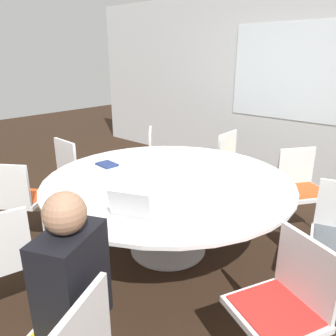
{
  "coord_description": "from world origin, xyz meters",
  "views": [
    {
      "loc": [
        1.83,
        -2.06,
        1.79
      ],
      "look_at": [
        0.0,
        0.0,
        0.83
      ],
      "focal_mm": 35.0,
      "sensor_mm": 36.0,
      "label": 1
    }
  ],
  "objects_px": {
    "person_0": "(71,286)",
    "spiral_notebook": "(107,164)",
    "chair_7": "(18,195)",
    "laptop": "(133,210)",
    "chair_4": "(235,161)",
    "chair_5": "(160,155)",
    "chair_6": "(77,167)",
    "chair_3": "(301,183)",
    "chair_1": "(285,299)"
  },
  "relations": [
    {
      "from": "chair_1",
      "to": "spiral_notebook",
      "type": "height_order",
      "value": "chair_1"
    },
    {
      "from": "laptop",
      "to": "chair_7",
      "type": "bearing_deg",
      "value": -17.53
    },
    {
      "from": "chair_4",
      "to": "spiral_notebook",
      "type": "bearing_deg",
      "value": -22.6
    },
    {
      "from": "chair_4",
      "to": "chair_5",
      "type": "distance_m",
      "value": 0.99
    },
    {
      "from": "laptop",
      "to": "chair_4",
      "type": "bearing_deg",
      "value": -101.76
    },
    {
      "from": "chair_4",
      "to": "person_0",
      "type": "distance_m",
      "value": 2.92
    },
    {
      "from": "person_0",
      "to": "laptop",
      "type": "height_order",
      "value": "person_0"
    },
    {
      "from": "chair_7",
      "to": "spiral_notebook",
      "type": "relative_size",
      "value": 3.88
    },
    {
      "from": "chair_4",
      "to": "laptop",
      "type": "xyz_separation_m",
      "value": [
        0.45,
        -2.15,
        0.27
      ]
    },
    {
      "from": "spiral_notebook",
      "to": "chair_7",
      "type": "bearing_deg",
      "value": -121.66
    },
    {
      "from": "person_0",
      "to": "spiral_notebook",
      "type": "bearing_deg",
      "value": 22.32
    },
    {
      "from": "chair_7",
      "to": "spiral_notebook",
      "type": "xyz_separation_m",
      "value": [
        0.45,
        0.73,
        0.22
      ]
    },
    {
      "from": "chair_4",
      "to": "spiral_notebook",
      "type": "height_order",
      "value": "chair_4"
    },
    {
      "from": "chair_7",
      "to": "person_0",
      "type": "relative_size",
      "value": 0.71
    },
    {
      "from": "chair_5",
      "to": "laptop",
      "type": "xyz_separation_m",
      "value": [
        1.35,
        -1.72,
        0.27
      ]
    },
    {
      "from": "chair_3",
      "to": "person_0",
      "type": "xyz_separation_m",
      "value": [
        -0.18,
        -2.61,
        0.19
      ]
    },
    {
      "from": "chair_6",
      "to": "chair_7",
      "type": "distance_m",
      "value": 0.9
    },
    {
      "from": "chair_1",
      "to": "chair_7",
      "type": "height_order",
      "value": "same"
    },
    {
      "from": "chair_4",
      "to": "person_0",
      "type": "bearing_deg",
      "value": 11.58
    },
    {
      "from": "chair_7",
      "to": "laptop",
      "type": "bearing_deg",
      "value": -28.12
    },
    {
      "from": "chair_6",
      "to": "person_0",
      "type": "bearing_deg",
      "value": -31.95
    },
    {
      "from": "chair_6",
      "to": "spiral_notebook",
      "type": "height_order",
      "value": "chair_6"
    },
    {
      "from": "chair_4",
      "to": "spiral_notebook",
      "type": "xyz_separation_m",
      "value": [
        -0.56,
        -1.57,
        0.22
      ]
    },
    {
      "from": "chair_6",
      "to": "chair_7",
      "type": "bearing_deg",
      "value": -69.26
    },
    {
      "from": "chair_3",
      "to": "laptop",
      "type": "bearing_deg",
      "value": 21.44
    },
    {
      "from": "chair_5",
      "to": "spiral_notebook",
      "type": "relative_size",
      "value": 3.88
    },
    {
      "from": "chair_3",
      "to": "chair_4",
      "type": "relative_size",
      "value": 1.0
    },
    {
      "from": "chair_7",
      "to": "person_0",
      "type": "bearing_deg",
      "value": -50.69
    },
    {
      "from": "chair_5",
      "to": "laptop",
      "type": "distance_m",
      "value": 2.2
    },
    {
      "from": "chair_6",
      "to": "chair_4",
      "type": "bearing_deg",
      "value": 50.09
    },
    {
      "from": "chair_1",
      "to": "chair_4",
      "type": "xyz_separation_m",
      "value": [
        -1.48,
        1.98,
        0.0
      ]
    },
    {
      "from": "chair_3",
      "to": "chair_7",
      "type": "xyz_separation_m",
      "value": [
        -1.92,
        -2.1,
        0.0
      ]
    },
    {
      "from": "chair_1",
      "to": "spiral_notebook",
      "type": "xyz_separation_m",
      "value": [
        -2.05,
        0.41,
        0.22
      ]
    },
    {
      "from": "chair_7",
      "to": "person_0",
      "type": "height_order",
      "value": "person_0"
    },
    {
      "from": "chair_1",
      "to": "laptop",
      "type": "xyz_separation_m",
      "value": [
        -1.03,
        -0.17,
        0.27
      ]
    },
    {
      "from": "chair_1",
      "to": "chair_7",
      "type": "xyz_separation_m",
      "value": [
        -2.5,
        -0.33,
        0.0
      ]
    },
    {
      "from": "chair_1",
      "to": "chair_4",
      "type": "relative_size",
      "value": 1.0
    },
    {
      "from": "chair_3",
      "to": "chair_6",
      "type": "relative_size",
      "value": 1.0
    },
    {
      "from": "chair_5",
      "to": "chair_4",
      "type": "bearing_deg",
      "value": 72.59
    },
    {
      "from": "chair_3",
      "to": "chair_6",
      "type": "bearing_deg",
      "value": -25.96
    },
    {
      "from": "chair_1",
      "to": "chair_4",
      "type": "distance_m",
      "value": 2.47
    },
    {
      "from": "person_0",
      "to": "chair_6",
      "type": "bearing_deg",
      "value": 32.52
    },
    {
      "from": "chair_4",
      "to": "chair_5",
      "type": "bearing_deg",
      "value": -67.24
    },
    {
      "from": "laptop",
      "to": "spiral_notebook",
      "type": "xyz_separation_m",
      "value": [
        -1.02,
        0.58,
        -0.04
      ]
    },
    {
      "from": "chair_4",
      "to": "chair_6",
      "type": "xyz_separation_m",
      "value": [
        -1.31,
        -1.46,
        0.0
      ]
    },
    {
      "from": "chair_1",
      "to": "chair_5",
      "type": "distance_m",
      "value": 2.84
    },
    {
      "from": "chair_6",
      "to": "laptop",
      "type": "xyz_separation_m",
      "value": [
        1.76,
        -0.69,
        0.27
      ]
    },
    {
      "from": "chair_1",
      "to": "person_0",
      "type": "height_order",
      "value": "person_0"
    },
    {
      "from": "chair_7",
      "to": "laptop",
      "type": "xyz_separation_m",
      "value": [
        1.47,
        0.16,
        0.27
      ]
    },
    {
      "from": "spiral_notebook",
      "to": "chair_5",
      "type": "bearing_deg",
      "value": 106.21
    }
  ]
}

